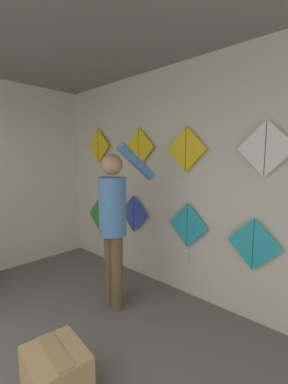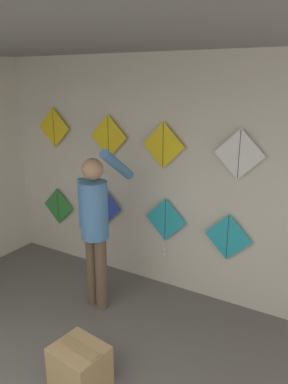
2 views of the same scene
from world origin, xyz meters
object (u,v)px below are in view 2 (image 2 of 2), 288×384
kite_3 (228,237)px  kite_8 (239,154)px  shopkeeper (95,221)px  kite_2 (165,223)px  cardboard_box (80,366)px  kite_7 (163,145)px  kite_1 (104,207)px  kite_0 (58,206)px  kite_5 (54,128)px  kite_6 (108,137)px

kite_3 → kite_8: bearing=0.0°
shopkeeper → kite_2: shopkeeper is taller
shopkeeper → cardboard_box: size_ratio=3.84×
kite_7 → kite_8: 0.88m
kite_1 → kite_2: kite_1 is taller
kite_0 → kite_1: (0.82, 0.00, 0.14)m
cardboard_box → kite_1: 2.18m
kite_2 → kite_5: (-1.71, 0.00, 1.03)m
kite_1 → kite_5: 1.27m
kite_1 → kite_3: size_ratio=1.00×
cardboard_box → kite_7: kite_7 is taller
kite_2 → kite_6: kite_6 is taller
kite_2 → kite_7: bearing=178.6°
shopkeeper → kite_8: (1.30, 0.75, 0.74)m
kite_0 → kite_7: size_ratio=1.00×
shopkeeper → cardboard_box: (0.60, -1.04, -0.85)m
cardboard_box → kite_3: bearing=70.0°
shopkeeper → kite_6: (-0.34, 0.75, 0.79)m
kite_0 → kite_8: (2.57, 0.00, 1.02)m
shopkeeper → kite_7: bearing=70.8°
kite_1 → kite_8: 1.96m
kite_7 → kite_8: bearing=0.0°
cardboard_box → kite_5: bearing=135.9°
kite_2 → kite_7: (-0.04, 0.00, 0.94)m
kite_1 → kite_2: bearing=-0.1°
kite_5 → kite_0: bearing=180.0°
kite_1 → kite_5: kite_5 is taller
kite_2 → shopkeeper: bearing=-122.2°
kite_5 → kite_7: bearing=0.0°
cardboard_box → kite_3: (0.65, 1.78, 0.65)m
cardboard_box → kite_7: size_ratio=0.90×
kite_3 → kite_1: bearing=180.0°
kite_6 → kite_3: bearing=0.0°
cardboard_box → kite_5: (-1.84, 1.78, 1.69)m
shopkeeper → kite_1: (-0.45, 0.75, -0.14)m
kite_3 → kite_5: bearing=180.0°
shopkeeper → kite_6: size_ratio=3.44×
cardboard_box → kite_0: bearing=136.3°
kite_6 → shopkeeper: bearing=-65.5°
kite_0 → kite_2: 1.74m
cardboard_box → kite_7: bearing=95.5°
kite_5 → kite_2: bearing=-0.0°
kite_2 → kite_7: size_ratio=1.39×
cardboard_box → kite_6: size_ratio=0.90×
shopkeeper → kite_3: bearing=41.4°
kite_8 → kite_0: bearing=180.0°
kite_3 → kite_6: size_ratio=1.00×
kite_1 → kite_7: 1.25m
kite_1 → kite_7: kite_7 is taller
kite_0 → kite_8: kite_8 is taller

